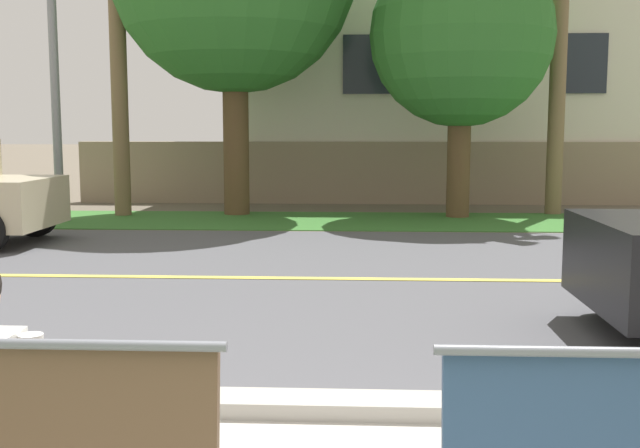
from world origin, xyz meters
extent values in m
plane|color=#665B4C|center=(0.00, 8.00, 0.00)|extent=(140.00, 140.00, 0.00)
cube|color=#ADA89E|center=(0.00, 2.35, 0.06)|extent=(44.00, 0.30, 0.11)
cube|color=#515156|center=(0.00, 6.50, 0.00)|extent=(52.00, 8.00, 0.01)
cube|color=#E0CC4C|center=(0.00, 6.50, 0.01)|extent=(48.00, 0.14, 0.01)
cube|color=#38702D|center=(0.00, 11.99, 0.01)|extent=(48.00, 2.80, 0.02)
cylinder|color=#47382D|center=(-1.23, 0.77, 0.51)|extent=(0.15, 0.42, 0.15)
cylinder|color=silver|center=(-1.10, 0.60, 0.73)|extent=(0.09, 0.09, 0.46)
cylinder|color=black|center=(2.52, 4.94, 0.32)|extent=(0.64, 0.18, 0.64)
cylinder|color=black|center=(-5.01, 9.74, 0.32)|extent=(0.64, 0.18, 0.64)
cylinder|color=gray|center=(-5.35, 11.59, 3.37)|extent=(0.16, 0.16, 6.75)
cylinder|color=brown|center=(-2.32, 12.96, 1.48)|extent=(0.50, 0.50, 2.96)
cylinder|color=brown|center=(2.00, 12.72, 1.07)|extent=(0.44, 0.44, 2.15)
sphere|color=#2D6B28|center=(2.00, 12.72, 3.44)|extent=(3.44, 3.44, 3.44)
cylinder|color=brown|center=(3.96, 13.35, 3.77)|extent=(0.32, 0.32, 7.53)
cube|color=gray|center=(0.19, 15.39, 0.70)|extent=(13.00, 0.36, 1.40)
cube|color=beige|center=(2.63, 18.59, 2.84)|extent=(10.46, 6.40, 5.67)
cube|color=#232833|center=(0.28, 15.36, 3.12)|extent=(1.10, 0.06, 1.30)
cube|color=#232833|center=(4.98, 15.36, 3.12)|extent=(1.10, 0.06, 1.30)
camera|label=1|loc=(0.09, -2.07, 1.71)|focal=43.09mm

